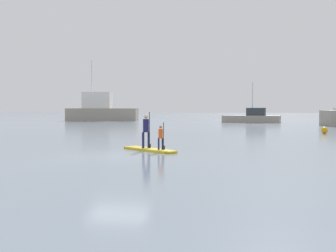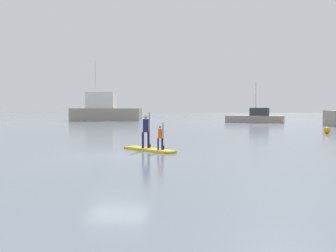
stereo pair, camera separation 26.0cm
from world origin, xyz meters
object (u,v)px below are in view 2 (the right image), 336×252
(paddler_adult, at_px, (146,129))
(paddler_child_solo, at_px, (160,136))
(motor_boat_small_navy, at_px, (105,110))
(mooring_buoy_near, at_px, (327,130))
(paddleboard_near, at_px, (150,150))
(fishing_boat_green_midground, at_px, (256,118))

(paddler_adult, xyz_separation_m, paddler_child_solo, (0.82, -0.72, -0.28))
(motor_boat_small_navy, bearing_deg, paddler_child_solo, -69.50)
(paddler_child_solo, distance_m, motor_boat_small_navy, 43.88)
(mooring_buoy_near, bearing_deg, motor_boat_small_navy, 134.15)
(paddleboard_near, distance_m, paddler_adult, 0.99)
(motor_boat_small_navy, bearing_deg, mooring_buoy_near, -45.85)
(paddler_adult, height_order, paddler_child_solo, paddler_adult)
(fishing_boat_green_midground, bearing_deg, motor_boat_small_navy, 168.02)
(paddleboard_near, xyz_separation_m, paddler_child_solo, (0.59, -0.51, 0.66))
(fishing_boat_green_midground, bearing_deg, mooring_buoy_near, -78.20)
(mooring_buoy_near, bearing_deg, paddler_adult, -126.91)
(paddler_child_solo, relative_size, motor_boat_small_navy, 0.12)
(fishing_boat_green_midground, height_order, mooring_buoy_near, fishing_boat_green_midground)
(paddleboard_near, bearing_deg, paddler_adult, 136.92)
(paddleboard_near, height_order, mooring_buoy_near, mooring_buoy_near)
(motor_boat_small_navy, xyz_separation_m, mooring_buoy_near, (25.30, -26.06, -1.20))
(paddler_adult, height_order, motor_boat_small_navy, motor_boat_small_navy)
(paddler_adult, bearing_deg, paddleboard_near, -43.08)
(paddler_adult, relative_size, fishing_boat_green_midground, 0.23)
(fishing_boat_green_midground, relative_size, mooring_buoy_near, 14.54)
(motor_boat_small_navy, bearing_deg, paddleboard_near, -70.00)
(paddler_child_solo, bearing_deg, motor_boat_small_navy, 110.50)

